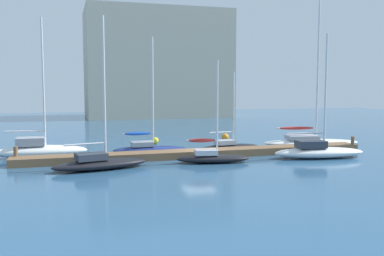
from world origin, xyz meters
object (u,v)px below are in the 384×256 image
sailboat_4 (230,146)px  sailboat_5 (318,151)px  sailboat_2 (148,147)px  sailboat_6 (310,140)px  sailboat_1 (100,162)px  mooring_buoy_yellow (155,141)px  sailboat_0 (40,149)px  sailboat_3 (212,156)px  harbor_building_distant (156,64)px  mooring_buoy_orange (225,137)px

sailboat_4 → sailboat_5: 7.19m
sailboat_2 → sailboat_6: size_ratio=0.63×
sailboat_1 → sailboat_2: sailboat_1 is taller
mooring_buoy_yellow → sailboat_0: bearing=-152.6°
sailboat_1 → mooring_buoy_yellow: 12.41m
sailboat_1 → sailboat_2: (4.22, 5.69, -0.00)m
sailboat_3 → sailboat_4: sailboat_3 is taller
sailboat_2 → harbor_building_distant: harbor_building_distant is taller
mooring_buoy_orange → sailboat_0: bearing=-162.3°
sailboat_4 → mooring_buoy_orange: bearing=66.4°
sailboat_6 → sailboat_2: bearing=-170.1°
sailboat_6 → mooring_buoy_orange: 8.08m
sailboat_3 → harbor_building_distant: harbor_building_distant is taller
sailboat_4 → mooring_buoy_yellow: (-5.03, 5.89, -0.09)m
sailboat_5 → mooring_buoy_orange: size_ratio=12.62×
sailboat_3 → mooring_buoy_orange: bearing=74.8°
sailboat_5 → sailboat_6: sailboat_6 is taller
sailboat_4 → mooring_buoy_yellow: size_ratio=10.44×
sailboat_1 → sailboat_2: 7.08m
harbor_building_distant → sailboat_3: bearing=-97.2°
sailboat_0 → sailboat_5: (19.78, -6.01, -0.08)m
sailboat_2 → mooring_buoy_orange: 10.24m
sailboat_5 → sailboat_1: bearing=-172.1°
sailboat_0 → mooring_buoy_yellow: bearing=28.9°
sailboat_2 → mooring_buoy_orange: sailboat_2 is taller
sailboat_5 → mooring_buoy_orange: 11.76m
sailboat_3 → sailboat_4: (3.22, 4.83, -0.07)m
sailboat_5 → sailboat_6: (2.95, 5.92, -0.02)m
sailboat_0 → mooring_buoy_yellow: size_ratio=16.61×
sailboat_2 → sailboat_3: sailboat_2 is taller
sailboat_0 → sailboat_2: bearing=0.1°
sailboat_3 → mooring_buoy_orange: size_ratio=9.80×
sailboat_5 → mooring_buoy_orange: bearing=113.2°
sailboat_6 → harbor_building_distant: size_ratio=0.59×
sailboat_1 → sailboat_4: bearing=12.8°
harbor_building_distant → sailboat_2: bearing=-102.7°
sailboat_6 → mooring_buoy_yellow: size_ratio=23.20×
sailboat_1 → mooring_buoy_orange: sailboat_1 is taller
sailboat_0 → mooring_buoy_orange: bearing=19.2°
sailboat_6 → sailboat_0: bearing=-170.8°
sailboat_4 → sailboat_6: sailboat_6 is taller
sailboat_2 → harbor_building_distant: (9.28, 41.11, 8.58)m
sailboat_0 → mooring_buoy_yellow: 11.02m
sailboat_4 → mooring_buoy_orange: 6.47m
sailboat_3 → mooring_buoy_orange: (5.17, 11.00, -0.11)m
sailboat_6 → mooring_buoy_yellow: 13.95m
sailboat_3 → mooring_buoy_yellow: (-1.81, 10.72, -0.16)m
mooring_buoy_yellow → mooring_buoy_orange: (6.98, 0.28, 0.05)m
sailboat_1 → sailboat_5: sailboat_1 is taller
sailboat_1 → mooring_buoy_yellow: sailboat_1 is taller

